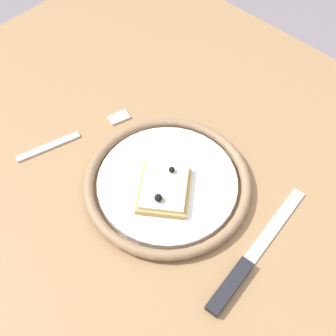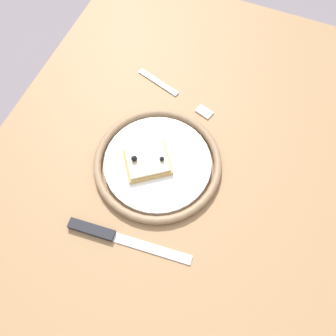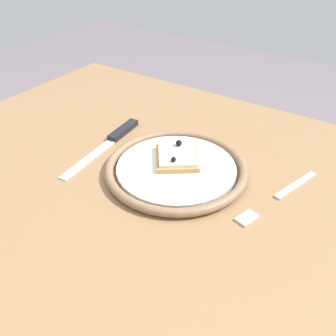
# 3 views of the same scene
# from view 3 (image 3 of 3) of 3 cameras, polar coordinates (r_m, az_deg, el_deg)

# --- Properties ---
(dining_table) EXTENTS (1.06, 0.79, 0.73)m
(dining_table) POSITION_cam_3_polar(r_m,az_deg,el_deg) (0.71, -0.74, -8.07)
(dining_table) COLOR #936D47
(dining_table) RESTS_ON ground_plane
(plate) EXTENTS (0.26, 0.26, 0.02)m
(plate) POSITION_cam_3_polar(r_m,az_deg,el_deg) (0.68, 1.63, -0.19)
(plate) COLOR white
(plate) RESTS_ON dining_table
(pizza_slice_near) EXTENTS (0.11, 0.12, 0.03)m
(pizza_slice_near) POSITION_cam_3_polar(r_m,az_deg,el_deg) (0.69, 1.38, 1.79)
(pizza_slice_near) COLOR tan
(pizza_slice_near) RESTS_ON plate
(knife) EXTENTS (0.04, 0.24, 0.01)m
(knife) POSITION_cam_3_polar(r_m,az_deg,el_deg) (0.79, -8.21, 4.67)
(knife) COLOR silver
(knife) RESTS_ON dining_table
(fork) EXTENTS (0.07, 0.20, 0.00)m
(fork) POSITION_cam_3_polar(r_m,az_deg,el_deg) (0.65, 16.68, -4.17)
(fork) COLOR #BCBCBC
(fork) RESTS_ON dining_table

